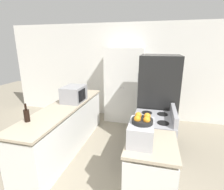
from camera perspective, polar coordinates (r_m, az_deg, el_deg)
wall_back at (r=4.95m, az=4.41°, el=7.56°), size 7.00×0.06×2.60m
counter_left at (r=3.63m, az=-14.94°, el=-10.40°), size 0.60×2.58×0.91m
counter_right at (r=2.47m, az=12.07°, el=-24.25°), size 0.60×0.73×0.91m
pantry_cabinet at (r=4.70m, az=3.99°, el=3.12°), size 0.98×0.56×1.96m
stove at (r=3.08m, az=13.13°, el=-14.90°), size 0.66×0.74×1.07m
refrigerator at (r=3.63m, az=14.61°, el=-2.13°), size 0.76×0.80×1.84m
microwave at (r=3.62m, az=-12.31°, el=0.31°), size 0.39×0.50×0.32m
wine_bottle at (r=2.93m, az=-26.09°, el=-5.90°), size 0.08×0.08×0.28m
toaster_oven at (r=2.12m, az=9.44°, el=-12.04°), size 0.29×0.43×0.25m
fruit_bowl at (r=2.05m, az=9.86°, el=-7.93°), size 0.24×0.24×0.11m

